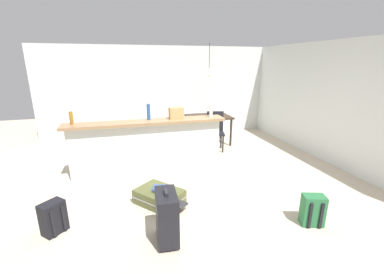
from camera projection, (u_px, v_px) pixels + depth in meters
ground_plane at (192, 180)px, 4.67m from camera, size 13.00×13.00×0.05m
wall_back at (164, 92)px, 7.12m from camera, size 6.60×0.10×2.50m
wall_right at (327, 102)px, 5.36m from camera, size 0.10×6.00×2.50m
partition_half_wall at (148, 148)px, 4.83m from camera, size 2.80×0.20×0.98m
bar_countertop at (147, 122)px, 4.68m from camera, size 2.96×0.40×0.05m
bottle_amber at (71, 118)px, 4.39m from camera, size 0.06×0.06×0.22m
bottle_blue at (149, 112)px, 4.73m from camera, size 0.06×0.06×0.30m
bottle_white at (211, 110)px, 4.94m from camera, size 0.07×0.07×0.27m
grocery_bag at (176, 113)px, 4.82m from camera, size 0.26×0.18×0.22m
dining_table at (209, 119)px, 6.53m from camera, size 1.10×0.80×0.74m
dining_chair_near_partition at (215, 129)px, 6.12m from camera, size 0.48×0.48×0.93m
pendant_lamp at (209, 71)px, 6.09m from camera, size 0.34×0.34×0.76m
suitcase_flat_olive at (160, 197)px, 3.84m from camera, size 0.82×0.85×0.22m
suitcase_upright_black at (167, 217)px, 2.97m from camera, size 0.27×0.46×0.67m
backpack_green at (312, 210)px, 3.33m from camera, size 0.32×0.30×0.42m
backpack_black at (53, 218)px, 3.16m from camera, size 0.34×0.34×0.42m
book_stack at (161, 188)px, 3.81m from camera, size 0.27×0.23×0.06m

